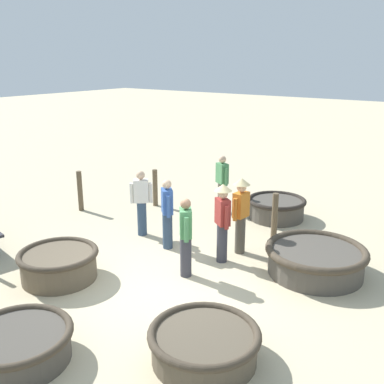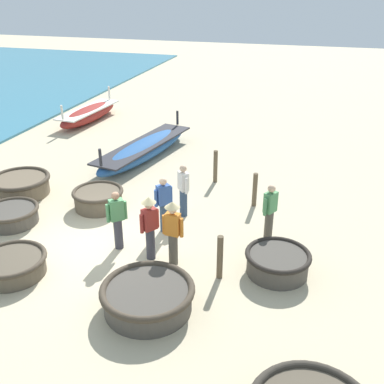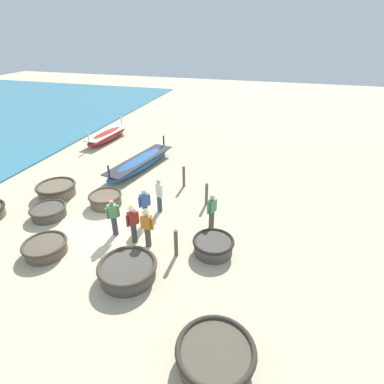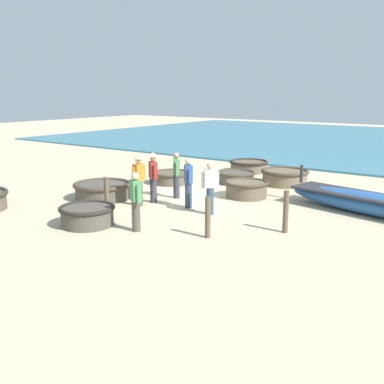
{
  "view_description": "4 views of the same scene",
  "coord_description": "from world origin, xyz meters",
  "px_view_note": "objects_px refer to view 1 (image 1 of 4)",
  "views": [
    {
      "loc": [
        -5.77,
        -4.75,
        4.07
      ],
      "look_at": [
        2.55,
        1.3,
        0.98
      ],
      "focal_mm": 42.0,
      "sensor_mm": 36.0,
      "label": 1
    },
    {
      "loc": [
        5.02,
        -8.86,
        6.23
      ],
      "look_at": [
        1.93,
        1.88,
        0.89
      ],
      "focal_mm": 42.0,
      "sensor_mm": 36.0,
      "label": 2
    },
    {
      "loc": [
        6.15,
        -8.47,
        7.31
      ],
      "look_at": [
        3.02,
        2.43,
        1.01
      ],
      "focal_mm": 28.0,
      "sensor_mm": 36.0,
      "label": 3
    },
    {
      "loc": [
        12.4,
        9.27,
        3.58
      ],
      "look_at": [
        2.65,
        2.18,
        0.88
      ],
      "focal_mm": 42.0,
      "sensor_mm": 36.0,
      "label": 4
    }
  ],
  "objects_px": {
    "fisherman_hauling": "(186,235)",
    "mooring_post_shoreline": "(80,191)",
    "coracle_center": "(18,345)",
    "fisherman_standing_left": "(222,182)",
    "coracle_weathered": "(276,208)",
    "fisherman_with_hat": "(167,212)",
    "fisherman_crouching": "(222,218)",
    "coracle_far_left": "(59,264)",
    "coracle_far_right": "(204,344)",
    "fisherman_by_coracle": "(141,201)",
    "mooring_post_inland": "(275,216)",
    "fisherman_standing_right": "(241,211)",
    "coracle_tilted": "(316,259)",
    "mooring_post_mid_beach": "(155,188)"
  },
  "relations": [
    {
      "from": "fisherman_standing_left",
      "to": "mooring_post_mid_beach",
      "type": "height_order",
      "value": "fisherman_standing_left"
    },
    {
      "from": "coracle_far_left",
      "to": "mooring_post_shoreline",
      "type": "relative_size",
      "value": 1.36
    },
    {
      "from": "coracle_center",
      "to": "coracle_tilted",
      "type": "bearing_deg",
      "value": -25.21
    },
    {
      "from": "coracle_center",
      "to": "fisherman_with_hat",
      "type": "height_order",
      "value": "fisherman_with_hat"
    },
    {
      "from": "fisherman_standing_left",
      "to": "mooring_post_shoreline",
      "type": "xyz_separation_m",
      "value": [
        -2.18,
        3.21,
        -0.28
      ]
    },
    {
      "from": "coracle_center",
      "to": "mooring_post_inland",
      "type": "bearing_deg",
      "value": -8.09
    },
    {
      "from": "coracle_center",
      "to": "fisherman_standing_right",
      "type": "relative_size",
      "value": 0.92
    },
    {
      "from": "coracle_far_left",
      "to": "coracle_weathered",
      "type": "bearing_deg",
      "value": -18.75
    },
    {
      "from": "coracle_center",
      "to": "fisherman_standing_left",
      "type": "relative_size",
      "value": 0.97
    },
    {
      "from": "fisherman_standing_left",
      "to": "mooring_post_inland",
      "type": "height_order",
      "value": "fisherman_standing_left"
    },
    {
      "from": "coracle_weathered",
      "to": "fisherman_with_hat",
      "type": "xyz_separation_m",
      "value": [
        -3.16,
        1.1,
        0.54
      ]
    },
    {
      "from": "coracle_far_right",
      "to": "fisherman_by_coracle",
      "type": "xyz_separation_m",
      "value": [
        2.96,
        3.83,
        0.58
      ]
    },
    {
      "from": "coracle_far_right",
      "to": "fisherman_crouching",
      "type": "bearing_deg",
      "value": 28.01
    },
    {
      "from": "fisherman_standing_right",
      "to": "mooring_post_shoreline",
      "type": "bearing_deg",
      "value": 91.73
    },
    {
      "from": "fisherman_by_coracle",
      "to": "coracle_far_left",
      "type": "bearing_deg",
      "value": -175.26
    },
    {
      "from": "fisherman_standing_left",
      "to": "coracle_weathered",
      "type": "bearing_deg",
      "value": -74.55
    },
    {
      "from": "fisherman_crouching",
      "to": "fisherman_standing_right",
      "type": "relative_size",
      "value": 1.0
    },
    {
      "from": "fisherman_with_hat",
      "to": "fisherman_standing_left",
      "type": "xyz_separation_m",
      "value": [
        2.76,
        0.34,
        0.0
      ]
    },
    {
      "from": "mooring_post_mid_beach",
      "to": "mooring_post_shoreline",
      "type": "bearing_deg",
      "value": 137.85
    },
    {
      "from": "coracle_far_left",
      "to": "coracle_center",
      "type": "bearing_deg",
      "value": -140.97
    },
    {
      "from": "coracle_tilted",
      "to": "mooring_post_mid_beach",
      "type": "xyz_separation_m",
      "value": [
        1.38,
        5.27,
        0.22
      ]
    },
    {
      "from": "coracle_center",
      "to": "mooring_post_inland",
      "type": "distance_m",
      "value": 6.22
    },
    {
      "from": "fisherman_standing_right",
      "to": "mooring_post_mid_beach",
      "type": "bearing_deg",
      "value": 68.85
    },
    {
      "from": "coracle_far_left",
      "to": "fisherman_hauling",
      "type": "bearing_deg",
      "value": -51.17
    },
    {
      "from": "fisherman_standing_left",
      "to": "fisherman_hauling",
      "type": "height_order",
      "value": "same"
    },
    {
      "from": "fisherman_with_hat",
      "to": "mooring_post_inland",
      "type": "bearing_deg",
      "value": -40.8
    },
    {
      "from": "mooring_post_inland",
      "to": "fisherman_standing_right",
      "type": "bearing_deg",
      "value": 168.99
    },
    {
      "from": "coracle_weathered",
      "to": "coracle_far_right",
      "type": "xyz_separation_m",
      "value": [
        -5.87,
        -1.74,
        -0.04
      ]
    },
    {
      "from": "coracle_far_left",
      "to": "fisherman_hauling",
      "type": "distance_m",
      "value": 2.48
    },
    {
      "from": "coracle_far_right",
      "to": "fisherman_standing_right",
      "type": "relative_size",
      "value": 0.95
    },
    {
      "from": "coracle_far_right",
      "to": "fisherman_standing_right",
      "type": "height_order",
      "value": "fisherman_standing_right"
    },
    {
      "from": "coracle_weathered",
      "to": "fisherman_standing_right",
      "type": "height_order",
      "value": "fisherman_standing_right"
    },
    {
      "from": "fisherman_hauling",
      "to": "mooring_post_inland",
      "type": "bearing_deg",
      "value": -10.93
    },
    {
      "from": "fisherman_hauling",
      "to": "mooring_post_shoreline",
      "type": "distance_m",
      "value": 4.88
    },
    {
      "from": "coracle_center",
      "to": "mooring_post_shoreline",
      "type": "relative_size",
      "value": 1.37
    },
    {
      "from": "coracle_far_right",
      "to": "mooring_post_inland",
      "type": "relative_size",
      "value": 1.46
    },
    {
      "from": "coracle_center",
      "to": "fisherman_by_coracle",
      "type": "distance_m",
      "value": 4.86
    },
    {
      "from": "coracle_weathered",
      "to": "fisherman_with_hat",
      "type": "distance_m",
      "value": 3.39
    },
    {
      "from": "coracle_far_left",
      "to": "fisherman_by_coracle",
      "type": "height_order",
      "value": "fisherman_by_coracle"
    },
    {
      "from": "coracle_far_right",
      "to": "fisherman_with_hat",
      "type": "distance_m",
      "value": 3.97
    },
    {
      "from": "mooring_post_shoreline",
      "to": "coracle_far_right",
      "type": "bearing_deg",
      "value": -117.19
    },
    {
      "from": "coracle_far_right",
      "to": "coracle_tilted",
      "type": "bearing_deg",
      "value": -4.45
    },
    {
      "from": "fisherman_crouching",
      "to": "fisherman_standing_right",
      "type": "distance_m",
      "value": 0.61
    },
    {
      "from": "fisherman_standing_right",
      "to": "mooring_post_inland",
      "type": "height_order",
      "value": "fisherman_standing_right"
    },
    {
      "from": "fisherman_hauling",
      "to": "coracle_center",
      "type": "bearing_deg",
      "value": 174.21
    },
    {
      "from": "mooring_post_mid_beach",
      "to": "mooring_post_shoreline",
      "type": "height_order",
      "value": "mooring_post_shoreline"
    },
    {
      "from": "fisherman_hauling",
      "to": "mooring_post_shoreline",
      "type": "bearing_deg",
      "value": 73.28
    },
    {
      "from": "coracle_weathered",
      "to": "coracle_far_left",
      "type": "relative_size",
      "value": 1.01
    },
    {
      "from": "fisherman_crouching",
      "to": "fisherman_with_hat",
      "type": "relative_size",
      "value": 1.06
    },
    {
      "from": "coracle_tilted",
      "to": "fisherman_standing_right",
      "type": "distance_m",
      "value": 1.82
    }
  ]
}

